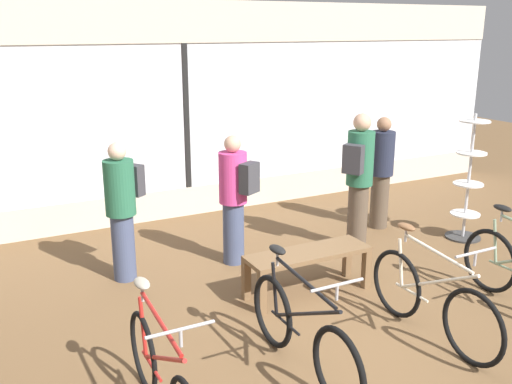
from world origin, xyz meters
name	(u,v)px	position (x,y,z in m)	size (l,w,h in m)	color
ground_plane	(344,335)	(0.00, 0.00, 0.00)	(24.00, 24.00, 0.00)	brown
shop_back_wall	(186,110)	(0.00, 4.11, 1.64)	(12.00, 0.08, 3.20)	beige
bicycle_far_left	(162,377)	(-1.92, -0.39, 0.38)	(0.46, 1.65, 1.01)	black
bicycle_left	(301,333)	(-0.68, -0.32, 0.37)	(0.46, 1.70, 1.02)	black
bicycle_right	(431,299)	(0.69, -0.38, 0.39)	(0.46, 1.67, 1.03)	black
accessory_rack	(468,189)	(3.01, 1.39, 0.71)	(0.48, 0.48, 1.73)	#333333
display_bench	(308,259)	(0.17, 0.93, 0.40)	(1.40, 0.44, 0.49)	brown
customer_near_rack	(381,171)	(2.26, 2.30, 0.85)	(0.41, 0.41, 1.62)	brown
customer_by_window	(234,196)	(-0.17, 2.06, 0.86)	(0.48, 0.56, 1.60)	#424C6B
customer_mid_floor	(122,207)	(-1.49, 2.23, 0.87)	(0.56, 0.52, 1.62)	#424C6B
customer_near_bench	(359,178)	(1.44, 1.75, 0.97)	(0.56, 0.50, 1.79)	brown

